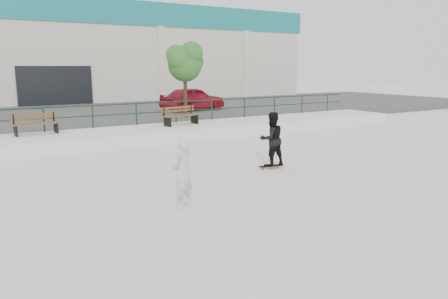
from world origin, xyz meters
TOP-DOWN VIEW (x-y plane):
  - ground at (0.00, 0.00)m, footprint 120.00×120.00m
  - ledge at (0.00, 9.50)m, footprint 30.00×3.00m
  - parking_strip at (0.00, 18.00)m, footprint 60.00×14.00m
  - railing at (-0.00, 10.80)m, footprint 28.00×0.06m
  - commercial_building at (-0.00, 31.99)m, footprint 44.20×16.33m
  - bench_left at (-3.40, 10.27)m, footprint 1.85×0.66m
  - bench_right at (2.77, 9.85)m, footprint 1.94×0.88m
  - tree at (4.41, 12.54)m, footprint 2.21×1.97m
  - red_car at (6.46, 15.67)m, footprint 4.43×2.39m
  - skateboard at (2.29, 2.34)m, footprint 0.80×0.29m
  - standing_skater at (2.29, 2.34)m, footprint 0.88×0.72m
  - seated_skater at (-1.79, 0.34)m, footprint 0.69×0.60m

SIDE VIEW (x-z plane):
  - ground at x=0.00m, z-range 0.00..0.00m
  - skateboard at x=2.29m, z-range 0.03..0.12m
  - ledge at x=0.00m, z-range 0.00..0.50m
  - parking_strip at x=0.00m, z-range 0.00..0.50m
  - seated_skater at x=-1.79m, z-range 0.00..1.60m
  - bench_left at x=-3.40m, z-range 0.50..1.33m
  - bench_right at x=2.77m, z-range 0.50..1.36m
  - standing_skater at x=2.29m, z-range 0.09..1.79m
  - red_car at x=6.46m, z-range 0.50..1.93m
  - railing at x=0.00m, z-range 0.73..1.76m
  - tree at x=4.41m, z-range 1.48..5.41m
  - commercial_building at x=0.00m, z-range 0.58..8.58m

